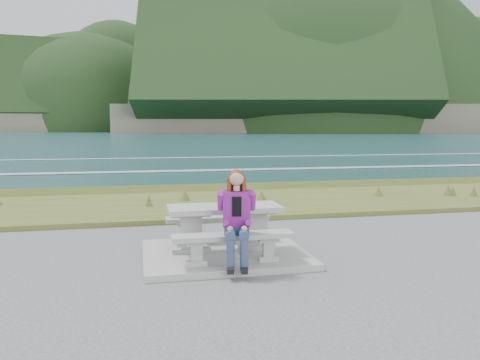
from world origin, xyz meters
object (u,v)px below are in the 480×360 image
at_px(picnic_table, 224,216).
at_px(seated_woman, 237,231).
at_px(bench_landward, 233,240).
at_px(bench_seaward, 217,222).

distance_m(picnic_table, seated_woman, 0.83).
bearing_deg(bench_landward, picnic_table, 90.00).
relative_size(bench_landward, bench_seaward, 1.00).
bearing_deg(bench_landward, seated_woman, -77.24).
bearing_deg(seated_woman, picnic_table, 102.35).
height_order(bench_landward, seated_woman, seated_woman).
height_order(picnic_table, bench_seaward, picnic_table).
xyz_separation_m(bench_seaward, seated_woman, (0.03, -1.53, 0.16)).
relative_size(bench_landward, seated_woman, 1.29).
bearing_deg(bench_landward, bench_seaward, 90.00).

